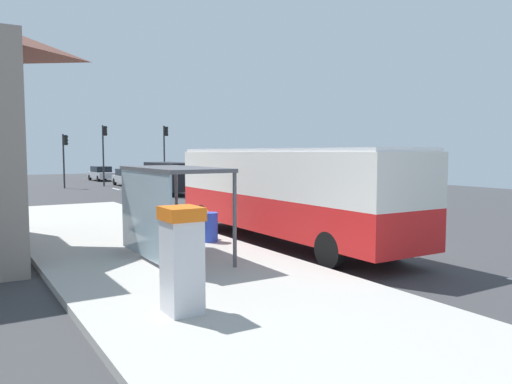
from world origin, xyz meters
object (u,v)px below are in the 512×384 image
at_px(recycling_bin_blue, 210,227).
at_px(traffic_light_far_side, 65,152).
at_px(recycling_bin_orange, 201,224).
at_px(traffic_light_median, 104,146).
at_px(white_van, 170,176).
at_px(ticket_machine, 182,259).
at_px(sedan_far, 102,173).
at_px(sedan_near, 128,177).
at_px(traffic_light_near_side, 165,146).
at_px(bus, 284,189).
at_px(bus_shelter, 163,189).

xyz_separation_m(recycling_bin_blue, traffic_light_far_side, (1.11, 29.62, 2.39)).
height_order(recycling_bin_orange, traffic_light_median, traffic_light_median).
xyz_separation_m(white_van, ticket_machine, (-10.00, -25.59, -0.17)).
distance_m(ticket_machine, recycling_bin_orange, 7.77).
bearing_deg(sedan_far, traffic_light_median, -102.43).
height_order(sedan_near, sedan_far, same).
distance_m(ticket_machine, traffic_light_median, 37.58).
bearing_deg(traffic_light_near_side, bus, -103.75).
relative_size(ticket_machine, traffic_light_near_side, 0.36).
height_order(white_van, bus_shelter, bus_shelter).
xyz_separation_m(sedan_near, traffic_light_near_side, (3.19, -1.02, 2.79)).
xyz_separation_m(sedan_far, bus_shelter, (-8.71, -40.71, 1.31)).
distance_m(bus, traffic_light_median, 31.18).
distance_m(bus, sedan_far, 39.91).
relative_size(recycling_bin_blue, traffic_light_far_side, 0.21).
bearing_deg(bus_shelter, recycling_bin_blue, 36.85).
height_order(sedan_near, traffic_light_far_side, traffic_light_far_side).
bearing_deg(bus, traffic_light_far_side, 92.62).
bearing_deg(recycling_bin_blue, ticket_machine, -120.25).
bearing_deg(traffic_light_median, traffic_light_near_side, -17.42).
xyz_separation_m(white_van, sedan_near, (0.10, 10.42, -0.55)).
relative_size(traffic_light_near_side, bus_shelter, 1.36).
height_order(recycling_bin_blue, traffic_light_far_side, traffic_light_far_side).
relative_size(sedan_near, traffic_light_median, 0.82).
bearing_deg(traffic_light_median, white_van, -80.69).
xyz_separation_m(sedan_near, recycling_bin_orange, (-6.50, -29.14, -0.14)).
bearing_deg(bus_shelter, recycling_bin_orange, 46.83).
bearing_deg(recycling_bin_orange, ticket_machine, -117.64).
height_order(white_van, sedan_near, white_van).
xyz_separation_m(sedan_near, ticket_machine, (-10.10, -36.01, 0.38)).
xyz_separation_m(bus, bus_shelter, (-4.70, -1.02, 0.25)).
height_order(bus, traffic_light_far_side, traffic_light_far_side).
xyz_separation_m(ticket_machine, traffic_light_median, (8.19, 36.60, 2.40)).
bearing_deg(bus, bus_shelter, -167.74).
bearing_deg(sedan_near, sedan_far, 90.02).
relative_size(sedan_near, ticket_machine, 2.28).
relative_size(recycling_bin_blue, traffic_light_median, 0.18).
height_order(traffic_light_far_side, traffic_light_median, traffic_light_median).
bearing_deg(traffic_light_median, traffic_light_far_side, -167.09).
distance_m(bus, bus_shelter, 4.82).
bearing_deg(recycling_bin_blue, sedan_near, 77.71).
bearing_deg(white_van, sedan_near, 89.45).
relative_size(sedan_far, recycling_bin_blue, 4.72).
distance_m(bus, ticket_machine, 8.25).
xyz_separation_m(recycling_bin_orange, bus_shelter, (-2.21, -2.36, 1.44)).
height_order(bus, recycling_bin_blue, bus).
bearing_deg(traffic_light_median, sedan_near, -17.05).
xyz_separation_m(bus, traffic_light_far_side, (-1.38, 30.26, 1.20)).
distance_m(white_van, bus_shelter, 22.78).
distance_m(recycling_bin_blue, traffic_light_median, 30.91).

